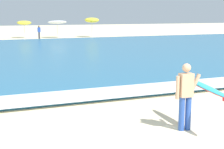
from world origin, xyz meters
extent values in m
cube|color=teal|center=(0.00, 18.59, 0.07)|extent=(120.00, 28.00, 0.14)
cube|color=white|center=(0.00, 5.19, 0.15)|extent=(120.00, 1.75, 0.01)
cylinder|color=#284CA3|center=(1.55, 1.11, 0.44)|extent=(0.15, 0.15, 0.88)
cylinder|color=#284CA3|center=(1.74, 1.09, 0.44)|extent=(0.15, 0.15, 0.88)
cube|color=tan|center=(1.64, 1.10, 1.18)|extent=(0.35, 0.24, 0.60)
sphere|color=tan|center=(1.64, 1.10, 1.62)|extent=(0.22, 0.22, 0.22)
cylinder|color=tan|center=(1.41, 1.12, 1.13)|extent=(0.10, 0.10, 0.58)
cylinder|color=tan|center=(1.91, 1.10, 1.20)|extent=(0.32, 0.12, 0.51)
ellipsoid|color=#33BCD6|center=(2.13, 1.06, 1.13)|extent=(0.40, 2.31, 0.24)
ellipsoid|color=red|center=(2.13, 1.06, 1.11)|extent=(0.43, 2.40, 0.20)
cylinder|color=beige|center=(2.46, 36.47, 0.88)|extent=(0.05, 0.05, 1.76)
ellipsoid|color=yellow|center=(2.46, 36.47, 1.83)|extent=(1.70, 1.74, 0.62)
cylinder|color=beige|center=(6.21, 35.25, 0.92)|extent=(0.05, 0.05, 1.84)
ellipsoid|color=white|center=(6.21, 35.25, 1.90)|extent=(2.27, 2.29, 0.50)
cylinder|color=beige|center=(10.48, 34.81, 1.02)|extent=(0.05, 0.05, 2.03)
ellipsoid|color=yellow|center=(10.48, 34.81, 2.12)|extent=(1.80, 1.83, 0.69)
cylinder|color=#383842|center=(3.64, 33.27, 0.42)|extent=(0.20, 0.20, 0.84)
cube|color=#2D4CA5|center=(3.64, 33.27, 1.11)|extent=(0.32, 0.20, 0.54)
sphere|color=brown|center=(3.64, 33.27, 1.48)|extent=(0.20, 0.20, 0.20)
camera|label=1|loc=(-3.22, -6.00, 2.96)|focal=54.88mm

